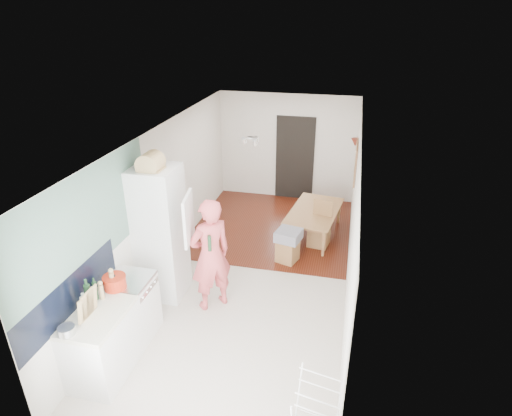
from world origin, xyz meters
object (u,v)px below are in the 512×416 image
at_px(person, 210,246).
at_px(dining_table, 315,225).
at_px(stool, 288,250).
at_px(dining_chair, 320,225).

distance_m(person, dining_table, 3.02).
relative_size(person, stool, 4.74).
bearing_deg(dining_chair, dining_table, 116.84).
bearing_deg(stool, dining_table, 70.02).
relative_size(dining_table, stool, 3.07).
distance_m(person, stool, 1.97).
bearing_deg(person, dining_chair, -167.49).
bearing_deg(person, dining_table, -161.77).
distance_m(dining_chair, stool, 0.90).
bearing_deg(dining_chair, stool, -115.95).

